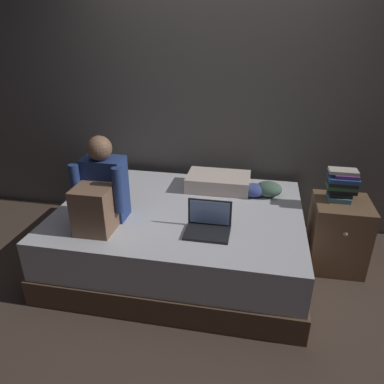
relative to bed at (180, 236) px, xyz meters
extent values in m
plane|color=#47382D|center=(0.20, -0.30, -0.26)|extent=(8.00, 8.00, 0.00)
cube|color=#605B56|center=(0.20, 0.90, 1.09)|extent=(5.60, 0.10, 2.70)
cube|color=brown|center=(0.00, 0.00, -0.16)|extent=(2.00, 1.50, 0.21)
cube|color=silver|center=(0.00, 0.00, 0.11)|extent=(1.96, 1.46, 0.32)
cube|color=brown|center=(1.30, 0.23, 0.04)|extent=(0.44, 0.44, 0.59)
sphere|color=gray|center=(1.30, 0.01, 0.17)|extent=(0.04, 0.04, 0.04)
cube|color=navy|center=(-0.52, -0.24, 0.51)|extent=(0.30, 0.20, 0.48)
sphere|color=brown|center=(-0.52, -0.27, 0.83)|extent=(0.18, 0.18, 0.18)
cube|color=brown|center=(-0.52, -0.46, 0.44)|extent=(0.26, 0.24, 0.34)
cylinder|color=navy|center=(-0.68, -0.38, 0.57)|extent=(0.07, 0.07, 0.34)
cylinder|color=navy|center=(-0.36, -0.38, 0.57)|extent=(0.07, 0.07, 0.34)
cube|color=black|center=(0.28, -0.36, 0.28)|extent=(0.32, 0.22, 0.02)
cube|color=black|center=(0.28, -0.24, 0.39)|extent=(0.32, 0.01, 0.20)
cube|color=#8CB2EA|center=(0.28, -0.25, 0.39)|extent=(0.29, 0.00, 0.18)
cube|color=beige|center=(0.26, 0.45, 0.33)|extent=(0.56, 0.36, 0.13)
cube|color=teal|center=(1.26, 0.27, 0.35)|extent=(0.17, 0.16, 0.04)
cube|color=black|center=(1.27, 0.28, 0.39)|extent=(0.17, 0.14, 0.03)
cube|color=black|center=(1.28, 0.27, 0.42)|extent=(0.21, 0.12, 0.04)
cube|color=#387042|center=(1.27, 0.27, 0.46)|extent=(0.22, 0.14, 0.04)
cube|color=black|center=(1.26, 0.25, 0.49)|extent=(0.22, 0.16, 0.03)
cube|color=#284C84|center=(1.27, 0.26, 0.52)|extent=(0.23, 0.16, 0.03)
cube|color=#703D84|center=(1.29, 0.26, 0.55)|extent=(0.18, 0.12, 0.03)
cube|color=beige|center=(1.26, 0.28, 0.58)|extent=(0.22, 0.12, 0.03)
ellipsoid|color=#8E3D47|center=(0.64, 0.39, 0.31)|extent=(0.17, 0.15, 0.10)
ellipsoid|color=#4C6B56|center=(0.70, 0.38, 0.33)|extent=(0.23, 0.20, 0.13)
ellipsoid|color=#3D4C8E|center=(0.58, 0.35, 0.32)|extent=(0.20, 0.17, 0.11)
camera|label=1|loc=(0.59, -2.54, 1.63)|focal=33.74mm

